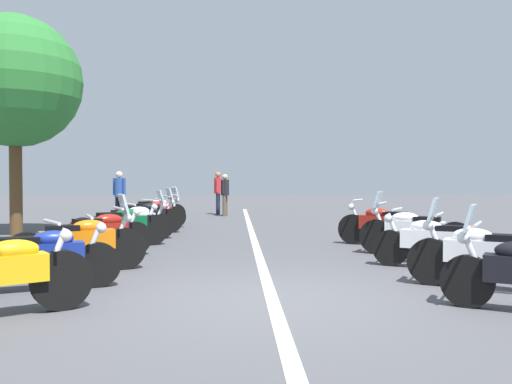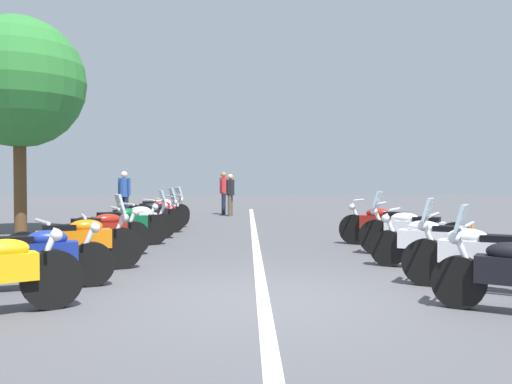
# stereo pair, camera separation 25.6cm
# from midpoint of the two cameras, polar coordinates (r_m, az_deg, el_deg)

# --- Properties ---
(ground_plane) EXTENTS (80.00, 80.00, 0.00)m
(ground_plane) POSITION_cam_midpoint_polar(r_m,az_deg,el_deg) (6.64, 1.89, -11.45)
(ground_plane) COLOR #4C4C51
(lane_centre_stripe) EXTENTS (26.42, 0.16, 0.01)m
(lane_centre_stripe) POSITION_cam_midpoint_polar(r_m,az_deg,el_deg) (12.29, 0.55, -5.43)
(lane_centre_stripe) COLOR beige
(lane_centre_stripe) RESTS_ON ground_plane
(motorcycle_left_row_1) EXTENTS (0.97, 2.01, 0.98)m
(motorcycle_left_row_1) POSITION_cam_midpoint_polar(r_m,az_deg,el_deg) (7.64, -21.64, -6.42)
(motorcycle_left_row_1) COLOR black
(motorcycle_left_row_1) RESTS_ON ground_plane
(motorcycle_left_row_2) EXTENTS (1.08, 2.01, 1.23)m
(motorcycle_left_row_2) POSITION_cam_midpoint_polar(r_m,az_deg,el_deg) (8.89, -17.82, -5.09)
(motorcycle_left_row_2) COLOR black
(motorcycle_left_row_2) RESTS_ON ground_plane
(motorcycle_left_row_3) EXTENTS (1.21, 1.78, 1.01)m
(motorcycle_left_row_3) POSITION_cam_midpoint_polar(r_m,az_deg,el_deg) (10.35, -15.71, -4.25)
(motorcycle_left_row_3) COLOR black
(motorcycle_left_row_3) RESTS_ON ground_plane
(motorcycle_left_row_4) EXTENTS (1.31, 1.93, 1.02)m
(motorcycle_left_row_4) POSITION_cam_midpoint_polar(r_m,az_deg,el_deg) (11.83, -13.62, -3.47)
(motorcycle_left_row_4) COLOR black
(motorcycle_left_row_4) RESTS_ON ground_plane
(motorcycle_left_row_5) EXTENTS (0.97, 1.99, 1.20)m
(motorcycle_left_row_5) POSITION_cam_midpoint_polar(r_m,az_deg,el_deg) (13.21, -12.30, -3.00)
(motorcycle_left_row_5) COLOR black
(motorcycle_left_row_5) RESTS_ON ground_plane
(motorcycle_left_row_6) EXTENTS (0.99, 1.95, 1.22)m
(motorcycle_left_row_6) POSITION_cam_midpoint_polar(r_m,az_deg,el_deg) (14.58, -10.88, -2.51)
(motorcycle_left_row_6) COLOR black
(motorcycle_left_row_6) RESTS_ON ground_plane
(motorcycle_left_row_7) EXTENTS (1.20, 1.89, 1.21)m
(motorcycle_left_row_7) POSITION_cam_midpoint_polar(r_m,az_deg,el_deg) (16.02, -10.06, -2.17)
(motorcycle_left_row_7) COLOR black
(motorcycle_left_row_7) RESTS_ON ground_plane
(motorcycle_left_row_8) EXTENTS (1.05, 2.01, 1.21)m
(motorcycle_left_row_8) POSITION_cam_midpoint_polar(r_m,az_deg,el_deg) (17.48, -9.94, -1.86)
(motorcycle_left_row_8) COLOR black
(motorcycle_left_row_8) RESTS_ON ground_plane
(motorcycle_right_row_1) EXTENTS (1.14, 1.88, 1.22)m
(motorcycle_right_row_1) POSITION_cam_midpoint_polar(r_m,az_deg,el_deg) (7.73, 23.58, -6.18)
(motorcycle_right_row_1) COLOR black
(motorcycle_right_row_1) RESTS_ON ground_plane
(motorcycle_right_row_2) EXTENTS (1.21, 1.90, 0.98)m
(motorcycle_right_row_2) POSITION_cam_midpoint_polar(r_m,az_deg,el_deg) (9.17, 19.16, -5.09)
(motorcycle_right_row_2) COLOR black
(motorcycle_right_row_2) RESTS_ON ground_plane
(motorcycle_right_row_3) EXTENTS (1.13, 1.94, 1.23)m
(motorcycle_right_row_3) POSITION_cam_midpoint_polar(r_m,az_deg,el_deg) (10.59, 17.03, -4.02)
(motorcycle_right_row_3) COLOR black
(motorcycle_right_row_3) RESTS_ON ground_plane
(motorcycle_right_row_4) EXTENTS (1.24, 1.88, 1.02)m
(motorcycle_right_row_4) POSITION_cam_midpoint_polar(r_m,az_deg,el_deg) (12.01, 14.17, -3.42)
(motorcycle_right_row_4) COLOR black
(motorcycle_right_row_4) RESTS_ON ground_plane
(traffic_cone_1) EXTENTS (0.36, 0.36, 0.61)m
(traffic_cone_1) POSITION_cam_midpoint_polar(r_m,az_deg,el_deg) (12.17, 22.61, -4.25)
(traffic_cone_1) COLOR orange
(traffic_cone_1) RESTS_ON ground_plane
(bystander_0) EXTENTS (0.51, 0.32, 1.64)m
(bystander_0) POSITION_cam_midpoint_polar(r_m,az_deg,el_deg) (20.89, -2.41, 0.05)
(bystander_0) COLOR brown
(bystander_0) RESTS_ON ground_plane
(bystander_1) EXTENTS (0.53, 0.32, 1.74)m
(bystander_1) POSITION_cam_midpoint_polar(r_m,az_deg,el_deg) (21.75, -3.14, 0.27)
(bystander_1) COLOR #1E2338
(bystander_1) RESTS_ON ground_plane
(bystander_2) EXTENTS (0.32, 0.48, 1.71)m
(bystander_2) POSITION_cam_midpoint_polar(r_m,az_deg,el_deg) (18.65, -13.48, -0.01)
(bystander_2) COLOR #1E2338
(bystander_2) RESTS_ON ground_plane
(roadside_tree_0) EXTENTS (3.41, 3.41, 5.71)m
(roadside_tree_0) POSITION_cam_midpoint_polar(r_m,az_deg,el_deg) (15.52, -23.50, 10.62)
(roadside_tree_0) COLOR brown
(roadside_tree_0) RESTS_ON ground_plane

